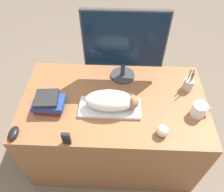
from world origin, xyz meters
TOP-DOWN VIEW (x-y plane):
  - ground_plane at (0.00, 0.00)m, footprint 12.00×12.00m
  - desk at (0.00, 0.39)m, footprint 1.37×0.78m
  - keyboard at (-0.02, 0.31)m, footprint 0.43×0.18m
  - cat at (-0.00, 0.31)m, footprint 0.37×0.16m
  - monitor at (0.06, 0.65)m, footprint 0.59×0.19m
  - computer_mouse at (-0.63, 0.07)m, footprint 0.06×0.11m
  - coffee_mug at (0.58, 0.28)m, footprint 0.13×0.10m
  - pen_cup at (0.56, 0.53)m, footprint 0.08×0.08m
  - baseball at (0.32, 0.11)m, footprint 0.08×0.08m
  - phone at (-0.28, 0.03)m, footprint 0.05×0.02m
  - book_stack at (-0.45, 0.30)m, footprint 0.22×0.17m

SIDE VIEW (x-z plane):
  - ground_plane at x=0.00m, z-range 0.00..0.00m
  - desk at x=0.00m, z-range 0.00..0.75m
  - keyboard at x=-0.02m, z-range 0.75..0.77m
  - computer_mouse at x=-0.63m, z-range 0.75..0.79m
  - baseball at x=0.32m, z-range 0.75..0.83m
  - pen_cup at x=0.56m, z-range 0.69..0.90m
  - coffee_mug at x=0.58m, z-range 0.75..0.85m
  - phone at x=-0.28m, z-range 0.74..0.85m
  - book_stack at x=-0.45m, z-range 0.74..0.85m
  - cat at x=0.00m, z-range 0.77..0.90m
  - monitor at x=0.06m, z-range 0.79..1.35m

